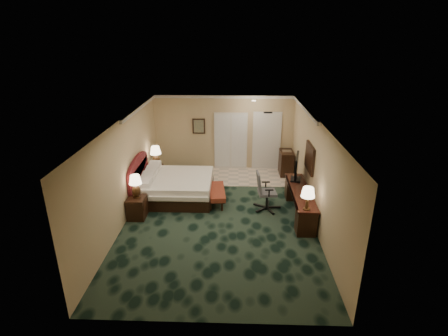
{
  "coord_description": "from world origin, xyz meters",
  "views": [
    {
      "loc": [
        0.42,
        -8.45,
        4.78
      ],
      "look_at": [
        0.11,
        0.6,
        1.22
      ],
      "focal_mm": 28.0,
      "sensor_mm": 36.0,
      "label": 1
    }
  ],
  "objects_px": {
    "nightstand_far": "(156,174)",
    "desk_chair": "(267,191)",
    "nightstand_near": "(137,207)",
    "tv": "(296,168)",
    "bed": "(177,187)",
    "lamp_near": "(136,186)",
    "minibar": "(286,163)",
    "lamp_far": "(156,156)",
    "desk": "(299,202)",
    "bed_bench": "(217,196)"
  },
  "relations": [
    {
      "from": "nightstand_far",
      "to": "desk",
      "type": "height_order",
      "value": "desk"
    },
    {
      "from": "nightstand_far",
      "to": "bed_bench",
      "type": "height_order",
      "value": "nightstand_far"
    },
    {
      "from": "lamp_near",
      "to": "bed_bench",
      "type": "height_order",
      "value": "lamp_near"
    },
    {
      "from": "lamp_far",
      "to": "nightstand_far",
      "type": "bearing_deg",
      "value": -153.06
    },
    {
      "from": "nightstand_far",
      "to": "desk_chair",
      "type": "height_order",
      "value": "desk_chair"
    },
    {
      "from": "lamp_near",
      "to": "minibar",
      "type": "relative_size",
      "value": 0.75
    },
    {
      "from": "lamp_near",
      "to": "minibar",
      "type": "distance_m",
      "value": 5.53
    },
    {
      "from": "bed",
      "to": "desk",
      "type": "height_order",
      "value": "desk"
    },
    {
      "from": "nightstand_near",
      "to": "lamp_near",
      "type": "bearing_deg",
      "value": 75.44
    },
    {
      "from": "lamp_far",
      "to": "bed_bench",
      "type": "distance_m",
      "value": 2.69
    },
    {
      "from": "desk",
      "to": "tv",
      "type": "bearing_deg",
      "value": 91.43
    },
    {
      "from": "bed_bench",
      "to": "bed",
      "type": "bearing_deg",
      "value": 160.32
    },
    {
      "from": "desk",
      "to": "bed_bench",
      "type": "bearing_deg",
      "value": 164.54
    },
    {
      "from": "desk_chair",
      "to": "minibar",
      "type": "xyz_separation_m",
      "value": [
        0.89,
        2.67,
        -0.14
      ]
    },
    {
      "from": "desk_chair",
      "to": "minibar",
      "type": "height_order",
      "value": "desk_chair"
    },
    {
      "from": "nightstand_near",
      "to": "bed_bench",
      "type": "relative_size",
      "value": 0.48
    },
    {
      "from": "lamp_near",
      "to": "bed",
      "type": "bearing_deg",
      "value": 54.21
    },
    {
      "from": "nightstand_far",
      "to": "desk_chair",
      "type": "bearing_deg",
      "value": -27.3
    },
    {
      "from": "bed_bench",
      "to": "desk_chair",
      "type": "distance_m",
      "value": 1.53
    },
    {
      "from": "lamp_far",
      "to": "minibar",
      "type": "relative_size",
      "value": 0.81
    },
    {
      "from": "lamp_near",
      "to": "desk",
      "type": "distance_m",
      "value": 4.49
    },
    {
      "from": "nightstand_near",
      "to": "tv",
      "type": "bearing_deg",
      "value": 13.53
    },
    {
      "from": "bed",
      "to": "nightstand_near",
      "type": "xyz_separation_m",
      "value": [
        -0.9,
        -1.28,
        -0.04
      ]
    },
    {
      "from": "bed_bench",
      "to": "tv",
      "type": "height_order",
      "value": "tv"
    },
    {
      "from": "desk",
      "to": "minibar",
      "type": "height_order",
      "value": "minibar"
    },
    {
      "from": "desk",
      "to": "tv",
      "type": "height_order",
      "value": "tv"
    },
    {
      "from": "bed_bench",
      "to": "lamp_near",
      "type": "bearing_deg",
      "value": -162.33
    },
    {
      "from": "bed",
      "to": "nightstand_near",
      "type": "relative_size",
      "value": 3.57
    },
    {
      "from": "tv",
      "to": "lamp_near",
      "type": "bearing_deg",
      "value": -154.94
    },
    {
      "from": "lamp_near",
      "to": "bed_bench",
      "type": "distance_m",
      "value": 2.43
    },
    {
      "from": "lamp_far",
      "to": "nightstand_near",
      "type": "bearing_deg",
      "value": -90.55
    },
    {
      "from": "lamp_far",
      "to": "bed_bench",
      "type": "bearing_deg",
      "value": -35.47
    },
    {
      "from": "tv",
      "to": "desk_chair",
      "type": "xyz_separation_m",
      "value": [
        -0.86,
        -0.46,
        -0.53
      ]
    },
    {
      "from": "bed",
      "to": "minibar",
      "type": "relative_size",
      "value": 2.49
    },
    {
      "from": "bed",
      "to": "lamp_near",
      "type": "bearing_deg",
      "value": -125.79
    },
    {
      "from": "desk_chair",
      "to": "nightstand_far",
      "type": "bearing_deg",
      "value": 147.09
    },
    {
      "from": "bed",
      "to": "bed_bench",
      "type": "bearing_deg",
      "value": -13.81
    },
    {
      "from": "nightstand_far",
      "to": "bed_bench",
      "type": "bearing_deg",
      "value": -34.65
    },
    {
      "from": "bed",
      "to": "nightstand_far",
      "type": "xyz_separation_m",
      "value": [
        -0.91,
        1.18,
        -0.06
      ]
    },
    {
      "from": "nightstand_near",
      "to": "nightstand_far",
      "type": "bearing_deg",
      "value": 90.33
    },
    {
      "from": "tv",
      "to": "bed",
      "type": "bearing_deg",
      "value": -171.35
    },
    {
      "from": "bed",
      "to": "desk_chair",
      "type": "relative_size",
      "value": 1.86
    },
    {
      "from": "desk_chair",
      "to": "bed_bench",
      "type": "bearing_deg",
      "value": 160.11
    },
    {
      "from": "minibar",
      "to": "nightstand_far",
      "type": "bearing_deg",
      "value": -169.67
    },
    {
      "from": "nightstand_near",
      "to": "nightstand_far",
      "type": "distance_m",
      "value": 2.46
    },
    {
      "from": "nightstand_far",
      "to": "desk",
      "type": "relative_size",
      "value": 0.22
    },
    {
      "from": "lamp_far",
      "to": "tv",
      "type": "relative_size",
      "value": 0.71
    },
    {
      "from": "lamp_near",
      "to": "desk_chair",
      "type": "relative_size",
      "value": 0.56
    },
    {
      "from": "nightstand_far",
      "to": "lamp_near",
      "type": "height_order",
      "value": "lamp_near"
    },
    {
      "from": "tv",
      "to": "minibar",
      "type": "bearing_deg",
      "value": 101.22
    }
  ]
}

